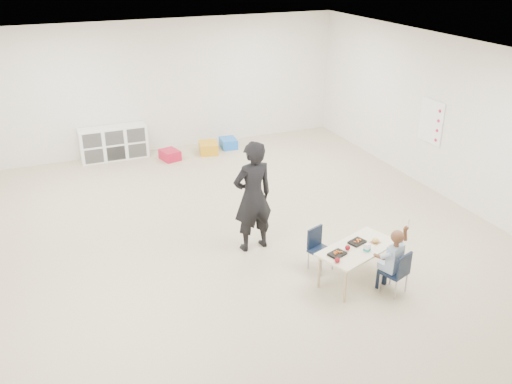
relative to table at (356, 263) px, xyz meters
name	(u,v)px	position (x,y,z in m)	size (l,w,h in m)	color
room	(238,154)	(-1.04, 1.68, 1.14)	(9.00, 9.02, 2.80)	tan
table	(356,263)	(0.00, 0.00, 0.00)	(1.24, 0.90, 0.51)	beige
chair_near	(394,272)	(0.31, -0.42, 0.05)	(0.30, 0.28, 0.62)	black
chair_far	(321,250)	(-0.31, 0.42, 0.05)	(0.30, 0.28, 0.62)	black
child	(396,260)	(0.31, -0.42, 0.22)	(0.41, 0.41, 0.97)	#A3B8DD
lunch_tray_near	(357,242)	(0.05, 0.10, 0.27)	(0.22, 0.16, 0.03)	black
lunch_tray_far	(337,254)	(-0.35, -0.06, 0.27)	(0.22, 0.16, 0.03)	black
milk_carton	(367,248)	(0.05, -0.13, 0.30)	(0.07, 0.07, 0.10)	white
bread_roll	(375,240)	(0.29, 0.02, 0.29)	(0.09, 0.09, 0.07)	#DCAB5A
apple_near	(348,248)	(-0.16, -0.01, 0.29)	(0.07, 0.07, 0.07)	maroon
apple_far	(337,260)	(-0.45, -0.22, 0.29)	(0.07, 0.07, 0.07)	maroon
cubby_shelf	(114,143)	(-2.24, 5.96, 0.09)	(1.40, 0.40, 0.70)	white
rules_poster	(431,122)	(2.94, 2.28, 0.99)	(0.02, 0.60, 0.80)	white
adult	(253,197)	(-0.95, 1.35, 0.59)	(0.62, 0.41, 1.70)	black
bin_red	(170,155)	(-1.18, 5.43, -0.16)	(0.33, 0.43, 0.21)	#B8122F
bin_yellow	(208,148)	(-0.29, 5.50, -0.14)	(0.38, 0.49, 0.24)	orange
bin_blue	(228,143)	(0.23, 5.66, -0.16)	(0.34, 0.43, 0.21)	blue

